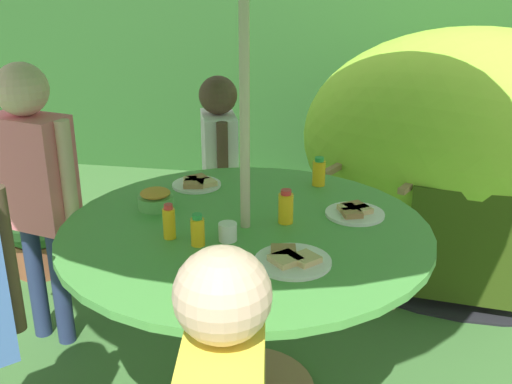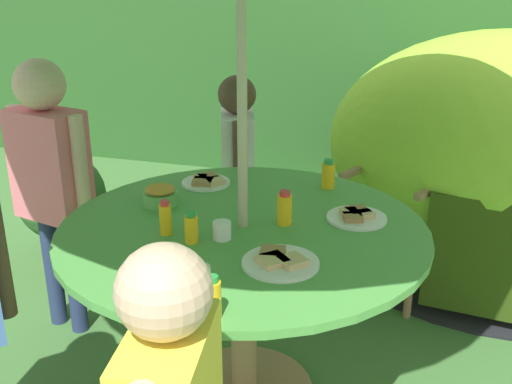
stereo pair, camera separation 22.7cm
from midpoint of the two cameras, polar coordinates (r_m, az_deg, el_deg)
hedge_backdrop at (r=5.11m, az=4.54°, el=12.81°), size 9.00×0.70×1.92m
garden_table at (r=2.31m, az=-3.82°, el=-6.75°), size 1.37×1.37×0.76m
wooden_chair at (r=3.33m, az=10.36°, el=0.64°), size 0.62×0.62×0.99m
dome_tent at (r=3.90m, az=18.07°, el=4.71°), size 2.33×2.33×1.33m
potted_plant at (r=3.63m, az=-21.81°, el=-1.67°), size 0.51×0.51×0.67m
child_in_white_shirt at (r=3.16m, az=-5.54°, el=3.41°), size 0.25×0.37×1.15m
child_in_pink_shirt at (r=2.80m, az=-22.51°, el=1.67°), size 0.43×0.26×1.30m
snack_bowl at (r=2.44m, az=-12.10°, el=-0.71°), size 0.14×0.14×0.08m
plate_far_right at (r=2.66m, az=-8.03°, el=0.79°), size 0.21×0.21×0.03m
plate_far_left at (r=2.35m, az=6.56°, el=-1.95°), size 0.23×0.23×0.03m
plate_mid_left at (r=1.97m, az=0.11°, el=-6.48°), size 0.25×0.25×0.03m
juice_bottle_near_left at (r=2.16m, az=-11.20°, el=-2.88°), size 0.04×0.04×0.13m
juice_bottle_near_right at (r=2.63m, az=3.50°, el=1.83°), size 0.06×0.06×0.13m
juice_bottle_center_front at (r=1.67m, az=-5.50°, el=-10.19°), size 0.05×0.05×0.13m
juice_bottle_center_back at (r=2.25m, az=-0.06°, el=-1.51°), size 0.06×0.06×0.13m
juice_bottle_mid_right at (r=2.10m, az=-8.64°, el=-3.70°), size 0.05×0.05×0.12m
cup_near at (r=1.82m, az=-7.23°, el=-8.37°), size 0.07×0.07×0.07m
cup_far at (r=2.13m, az=-5.76°, el=-3.82°), size 0.07×0.07×0.06m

